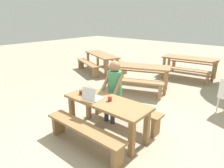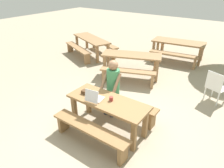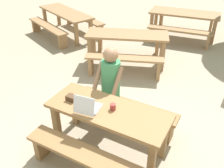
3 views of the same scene
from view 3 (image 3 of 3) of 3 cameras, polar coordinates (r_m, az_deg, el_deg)
name	(u,v)px [view 3 (image 3 of 3)]	position (r m, az deg, el deg)	size (l,w,h in m)	color
ground_plane	(108,147)	(3.94, -0.85, -14.22)	(30.00, 30.00, 0.00)	tan
picnic_table_front	(108,116)	(3.52, -0.93, -7.40)	(1.73, 0.67, 0.73)	olive
bench_near	(85,159)	(3.36, -6.08, -16.65)	(1.71, 0.30, 0.44)	olive
bench_far	(126,109)	(4.11, 3.20, -5.74)	(1.71, 0.30, 0.44)	olive
laptop	(87,106)	(3.40, -5.67, -5.12)	(0.34, 0.35, 0.27)	silver
small_pouch	(71,98)	(3.64, -9.24, -3.13)	(0.14, 0.11, 0.08)	#4C331E
coffee_mug	(113,107)	(3.41, 0.20, -5.23)	(0.08, 0.08, 0.09)	#99332D
person_seated	(110,82)	(3.93, -0.52, 0.56)	(0.41, 0.41, 1.36)	#333847
picnic_table_mid	(184,16)	(7.96, 16.18, 14.75)	(2.08, 1.05, 0.74)	#9E754C
bench_mid_south	(179,33)	(7.39, 15.09, 11.15)	(1.82, 0.52, 0.45)	#9E754C
bench_mid_north	(186,19)	(8.71, 16.53, 14.09)	(1.82, 0.52, 0.45)	#9E754C
picnic_table_rear	(127,39)	(5.93, 3.42, 10.25)	(2.00, 1.30, 0.78)	#9E754C
bench_rear_south	(124,62)	(5.48, 2.80, 5.04)	(1.70, 0.89, 0.48)	#9E754C
bench_rear_north	(128,40)	(6.61, 3.78, 9.90)	(1.70, 0.89, 0.48)	#9E754C
picnic_table_distant	(66,15)	(7.92, -10.56, 15.23)	(2.23, 1.45, 0.73)	#9E754C
bench_distant_south	(48,29)	(7.75, -14.46, 12.16)	(1.88, 1.01, 0.44)	#9E754C
bench_distant_north	(84,20)	(8.31, -6.50, 14.28)	(1.88, 1.01, 0.44)	#9E754C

